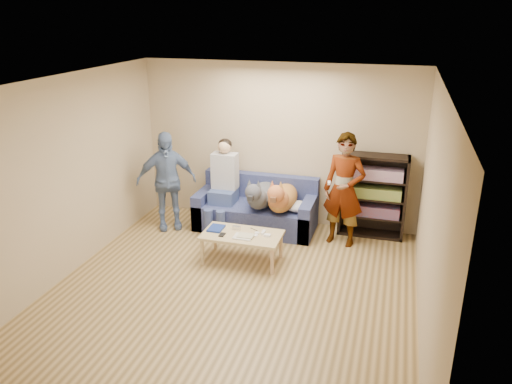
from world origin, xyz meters
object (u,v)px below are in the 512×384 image
(notebook_blue, at_px, (216,228))
(coffee_table, at_px, (242,237))
(camera_silver, at_px, (236,228))
(dog_tan, at_px, (282,198))
(sofa, at_px, (257,211))
(dog_gray, at_px, (261,195))
(bookshelf, at_px, (373,194))
(person_standing_left, at_px, (166,181))
(person_seated, at_px, (223,182))
(person_standing_right, at_px, (344,190))

(notebook_blue, relative_size, coffee_table, 0.24)
(camera_silver, distance_m, dog_tan, 0.97)
(camera_silver, distance_m, sofa, 1.08)
(dog_gray, xyz_separation_m, coffee_table, (0.01, -0.98, -0.26))
(dog_tan, xyz_separation_m, bookshelf, (1.34, 0.46, 0.04))
(person_standing_left, bearing_deg, dog_gray, -22.68)
(notebook_blue, distance_m, dog_gray, 1.03)
(notebook_blue, relative_size, sofa, 0.14)
(sofa, relative_size, dog_tan, 1.62)
(coffee_table, height_order, bookshelf, bookshelf)
(notebook_blue, bearing_deg, dog_tan, 51.01)
(person_seated, distance_m, bookshelf, 2.35)
(person_seated, height_order, dog_gray, person_seated)
(person_standing_left, relative_size, dog_tan, 1.36)
(coffee_table, bearing_deg, person_seated, 121.54)
(person_seated, distance_m, dog_tan, 1.00)
(notebook_blue, height_order, dog_gray, dog_gray)
(person_standing_left, relative_size, person_seated, 1.09)
(camera_silver, relative_size, dog_tan, 0.09)
(coffee_table, relative_size, bookshelf, 0.85)
(dog_gray, bearing_deg, notebook_blue, -112.73)
(person_standing_left, bearing_deg, person_seated, -12.46)
(person_standing_right, distance_m, sofa, 1.52)
(person_standing_left, xyz_separation_m, coffee_table, (1.50, -0.78, -0.42))
(camera_silver, height_order, dog_gray, dog_gray)
(dog_tan, xyz_separation_m, coffee_table, (-0.33, -0.96, -0.27))
(person_standing_right, xyz_separation_m, coffee_table, (-1.27, -0.98, -0.48))
(sofa, height_order, dog_gray, dog_gray)
(camera_silver, xyz_separation_m, sofa, (-0.01, 1.06, -0.16))
(dog_tan, bearing_deg, coffee_table, -109.23)
(person_standing_left, xyz_separation_m, notebook_blue, (1.10, -0.73, -0.36))
(person_standing_right, bearing_deg, notebook_blue, -138.84)
(person_seated, bearing_deg, camera_silver, -60.57)
(person_seated, bearing_deg, dog_gray, -6.34)
(notebook_blue, distance_m, person_seated, 1.09)
(dog_tan, bearing_deg, person_seated, 174.18)
(camera_silver, distance_m, dog_gray, 0.89)
(notebook_blue, relative_size, camera_silver, 2.36)
(person_seated, distance_m, coffee_table, 1.30)
(person_seated, bearing_deg, bookshelf, 8.84)
(sofa, distance_m, dog_tan, 0.63)
(person_seated, xyz_separation_m, dog_tan, (0.98, -0.10, -0.13))
(camera_silver, bearing_deg, person_seated, 119.43)
(dog_tan, bearing_deg, person_standing_right, 1.66)
(camera_silver, relative_size, bookshelf, 0.08)
(person_standing_right, distance_m, camera_silver, 1.68)
(dog_gray, height_order, dog_tan, dog_tan)
(coffee_table, bearing_deg, dog_tan, 70.77)
(person_standing_left, bearing_deg, notebook_blue, -64.12)
(person_standing_right, height_order, person_standing_left, person_standing_right)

